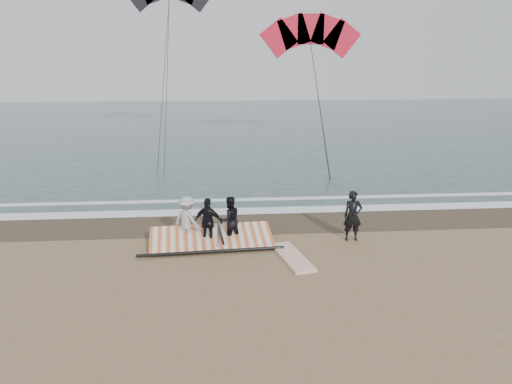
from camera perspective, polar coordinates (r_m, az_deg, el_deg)
The scene contains 11 objects.
ground at distance 14.75m, azimuth 1.89°, elevation -9.04°, with size 120.00×120.00×0.00m, color #8C704C.
sea at distance 46.79m, azimuth -2.79°, elevation 7.68°, with size 120.00×54.00×0.02m, color #233838.
wet_sand at distance 18.93m, azimuth 0.32°, elevation -3.47°, with size 120.00×2.80×0.01m, color #4C3D2B.
foam_near at distance 20.25m, azimuth -0.03°, elevation -2.16°, with size 120.00×0.90×0.01m, color white.
foam_far at distance 21.87m, azimuth -0.39°, elevation -0.84°, with size 120.00×0.45×0.01m, color white.
man_main at distance 17.20m, azimuth 11.01°, elevation -2.68°, with size 0.63×0.41×1.73m, color black.
board_white at distance 15.66m, azimuth 4.15°, elevation -7.41°, with size 0.67×2.40×0.10m, color white.
board_cream at distance 17.31m, azimuth -4.77°, elevation -5.16°, with size 0.70×2.62×0.11m, color silver.
trio_cluster at distance 16.63m, azimuth -5.70°, elevation -3.27°, with size 2.48×1.19×1.63m.
sail_rig at distance 16.75m, azimuth -5.32°, elevation -5.36°, with size 4.66×2.04×0.51m.
kite_red at distance 35.62m, azimuth 6.25°, elevation 17.08°, with size 7.84×5.57×13.01m.
Camera 1 is at (-1.59, -13.37, 6.03)m, focal length 35.00 mm.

